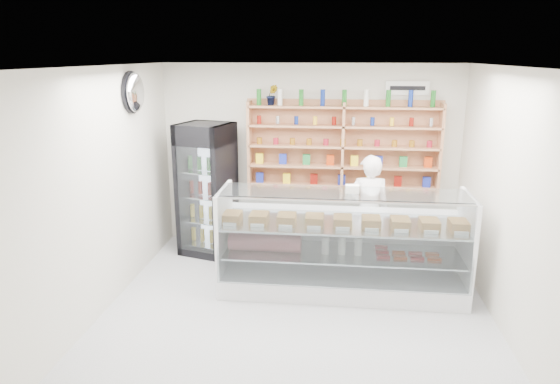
# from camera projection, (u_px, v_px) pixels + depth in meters

# --- Properties ---
(room) EXTENTS (5.00, 5.00, 5.00)m
(room) POSITION_uv_depth(u_px,v_px,m) (296.00, 204.00, 5.26)
(room) COLOR #BCBDC1
(room) RESTS_ON ground
(display_counter) EXTENTS (3.03, 0.91, 1.32)m
(display_counter) POSITION_uv_depth(u_px,v_px,m) (341.00, 264.00, 6.30)
(display_counter) COLOR white
(display_counter) RESTS_ON floor
(shop_worker) EXTENTS (0.61, 0.42, 1.60)m
(shop_worker) POSITION_uv_depth(u_px,v_px,m) (368.00, 211.00, 7.00)
(shop_worker) COLOR white
(shop_worker) RESTS_ON floor
(drinks_cooler) EXTENTS (0.87, 0.85, 1.96)m
(drinks_cooler) POSITION_uv_depth(u_px,v_px,m) (207.00, 189.00, 7.41)
(drinks_cooler) COLOR black
(drinks_cooler) RESTS_ON floor
(wall_shelving) EXTENTS (2.84, 0.28, 1.33)m
(wall_shelving) POSITION_uv_depth(u_px,v_px,m) (343.00, 147.00, 7.39)
(wall_shelving) COLOR tan
(wall_shelving) RESTS_ON back_wall
(potted_plant) EXTENTS (0.18, 0.16, 0.30)m
(potted_plant) POSITION_uv_depth(u_px,v_px,m) (272.00, 95.00, 7.31)
(potted_plant) COLOR #1E6626
(potted_plant) RESTS_ON wall_shelving
(security_mirror) EXTENTS (0.15, 0.50, 0.50)m
(security_mirror) POSITION_uv_depth(u_px,v_px,m) (135.00, 92.00, 6.36)
(security_mirror) COLOR silver
(security_mirror) RESTS_ON left_wall
(wall_sign) EXTENTS (0.62, 0.03, 0.20)m
(wall_sign) POSITION_uv_depth(u_px,v_px,m) (407.00, 88.00, 7.19)
(wall_sign) COLOR white
(wall_sign) RESTS_ON back_wall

